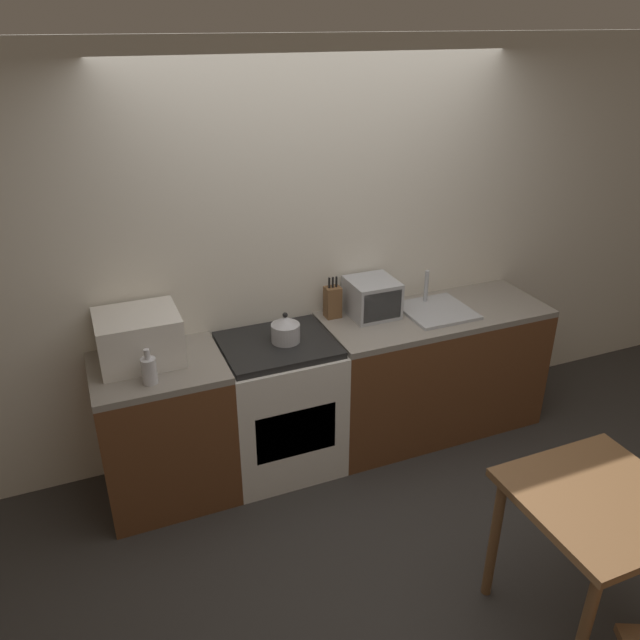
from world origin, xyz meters
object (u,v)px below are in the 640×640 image
at_px(toaster_oven, 372,298).
at_px(microwave, 139,338).
at_px(kettle, 285,329).
at_px(bottle, 149,370).
at_px(dining_table, 598,518).
at_px(stove_range, 280,405).

bearing_deg(toaster_oven, microwave, -178.39).
height_order(kettle, microwave, microwave).
bearing_deg(bottle, toaster_oven, 11.88).
bearing_deg(dining_table, stove_range, 118.63).
height_order(microwave, bottle, microwave).
relative_size(kettle, microwave, 0.42).
xyz_separation_m(kettle, microwave, (-0.84, 0.10, 0.06)).
relative_size(microwave, toaster_oven, 1.49).
relative_size(bottle, toaster_oven, 0.66).
distance_m(kettle, toaster_oven, 0.67).
height_order(microwave, toaster_oven, microwave).
xyz_separation_m(microwave, toaster_oven, (1.50, 0.04, -0.02)).
xyz_separation_m(stove_range, bottle, (-0.78, -0.18, 0.53)).
bearing_deg(kettle, toaster_oven, 12.15).
distance_m(toaster_oven, dining_table, 1.88).
bearing_deg(kettle, dining_table, -62.63).
bearing_deg(microwave, dining_table, -46.17).
height_order(kettle, toaster_oven, toaster_oven).
bearing_deg(stove_range, microwave, 173.34).
height_order(stove_range, dining_table, stove_range).
distance_m(microwave, bottle, 0.28).
bearing_deg(microwave, toaster_oven, 1.61).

